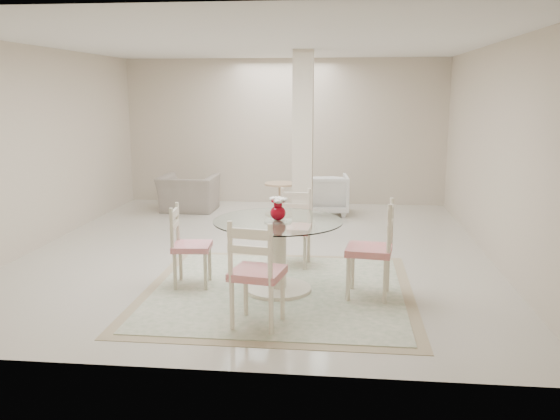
# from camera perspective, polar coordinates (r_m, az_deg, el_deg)

# --- Properties ---
(ground) EXTENTS (7.00, 7.00, 0.00)m
(ground) POSITION_cam_1_polar(r_m,az_deg,el_deg) (7.99, -2.10, -3.89)
(ground) COLOR beige
(ground) RESTS_ON ground
(room_shell) EXTENTS (6.02, 7.02, 2.71)m
(room_shell) POSITION_cam_1_polar(r_m,az_deg,el_deg) (7.72, -2.20, 9.53)
(room_shell) COLOR beige
(room_shell) RESTS_ON ground
(column) EXTENTS (0.30, 0.30, 2.70)m
(column) POSITION_cam_1_polar(r_m,az_deg,el_deg) (8.98, 2.21, 6.56)
(column) COLOR beige
(column) RESTS_ON ground
(area_rug) EXTENTS (2.86, 2.86, 0.02)m
(area_rug) POSITION_cam_1_polar(r_m,az_deg,el_deg) (6.39, -0.19, -7.78)
(area_rug) COLOR tan
(area_rug) RESTS_ON ground
(dining_table) EXTENTS (1.35, 1.35, 0.78)m
(dining_table) POSITION_cam_1_polar(r_m,az_deg,el_deg) (6.27, -0.20, -4.42)
(dining_table) COLOR beige
(dining_table) RESTS_ON ground
(red_vase) EXTENTS (0.19, 0.18, 0.25)m
(red_vase) POSITION_cam_1_polar(r_m,az_deg,el_deg) (6.15, -0.17, 0.17)
(red_vase) COLOR #A60515
(red_vase) RESTS_ON dining_table
(dining_chair_east) EXTENTS (0.51, 0.51, 1.13)m
(dining_chair_east) POSITION_cam_1_polar(r_m,az_deg,el_deg) (6.11, 9.27, -3.09)
(dining_chair_east) COLOR beige
(dining_chair_east) RESTS_ON ground
(dining_chair_north) EXTENTS (0.44, 0.44, 1.03)m
(dining_chair_north) POSITION_cam_1_polar(r_m,az_deg,el_deg) (7.20, 1.36, -1.14)
(dining_chair_north) COLOR beige
(dining_chair_north) RESTS_ON ground
(dining_chair_west) EXTENTS (0.43, 0.43, 1.00)m
(dining_chair_west) POSITION_cam_1_polar(r_m,az_deg,el_deg) (6.49, -9.04, -2.84)
(dining_chair_west) COLOR beige
(dining_chair_west) RESTS_ON ground
(dining_chair_south) EXTENTS (0.52, 0.52, 1.11)m
(dining_chair_south) POSITION_cam_1_polar(r_m,az_deg,el_deg) (5.26, -2.43, -5.43)
(dining_chair_south) COLOR #F6EACA
(dining_chair_south) RESTS_ON ground
(recliner_taupe) EXTENTS (1.00, 0.88, 0.63)m
(recliner_taupe) POSITION_cam_1_polar(r_m,az_deg,el_deg) (10.67, -8.78, 1.60)
(recliner_taupe) COLOR gray
(recliner_taupe) RESTS_ON ground
(armchair_white) EXTENTS (0.81, 0.83, 0.70)m
(armchair_white) POSITION_cam_1_polar(r_m,az_deg,el_deg) (10.29, 4.43, 1.53)
(armchair_white) COLOR silver
(armchair_white) RESTS_ON ground
(side_table) EXTENTS (0.55, 0.55, 0.57)m
(side_table) POSITION_cam_1_polar(r_m,az_deg,el_deg) (10.12, 0.06, 0.91)
(side_table) COLOR tan
(side_table) RESTS_ON ground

